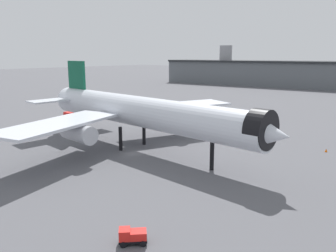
{
  "coord_description": "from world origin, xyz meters",
  "views": [
    {
      "loc": [
        53.43,
        -50.24,
        21.36
      ],
      "look_at": [
        7.44,
        2.97,
        6.74
      ],
      "focal_mm": 37.15,
      "sensor_mm": 36.0,
      "label": 1
    }
  ],
  "objects_px": {
    "baggage_tug_wing": "(132,236)",
    "traffic_cone_near_nose": "(326,150)",
    "service_truck_front": "(71,117)",
    "airliner_near_gate": "(140,112)"
  },
  "relations": [
    {
      "from": "baggage_tug_wing",
      "to": "traffic_cone_near_nose",
      "type": "distance_m",
      "value": 54.7
    },
    {
      "from": "service_truck_front",
      "to": "baggage_tug_wing",
      "type": "xyz_separation_m",
      "value": [
        68.54,
        -37.83,
        -0.62
      ]
    },
    {
      "from": "airliner_near_gate",
      "to": "traffic_cone_near_nose",
      "type": "xyz_separation_m",
      "value": [
        32.76,
        25.53,
        -8.24
      ]
    },
    {
      "from": "baggage_tug_wing",
      "to": "traffic_cone_near_nose",
      "type": "height_order",
      "value": "baggage_tug_wing"
    },
    {
      "from": "traffic_cone_near_nose",
      "to": "service_truck_front",
      "type": "bearing_deg",
      "value": -167.21
    },
    {
      "from": "baggage_tug_wing",
      "to": "traffic_cone_near_nose",
      "type": "relative_size",
      "value": 4.62
    },
    {
      "from": "airliner_near_gate",
      "to": "baggage_tug_wing",
      "type": "distance_m",
      "value": 40.94
    },
    {
      "from": "service_truck_front",
      "to": "traffic_cone_near_nose",
      "type": "relative_size",
      "value": 7.5
    },
    {
      "from": "airliner_near_gate",
      "to": "service_truck_front",
      "type": "height_order",
      "value": "airliner_near_gate"
    },
    {
      "from": "airliner_near_gate",
      "to": "traffic_cone_near_nose",
      "type": "height_order",
      "value": "airliner_near_gate"
    }
  ]
}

